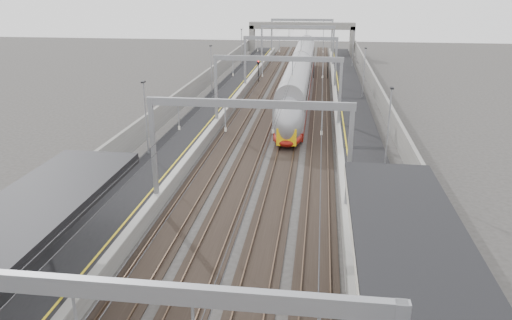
# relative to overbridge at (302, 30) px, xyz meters

# --- Properties ---
(platform_left) EXTENTS (4.00, 120.00, 1.00)m
(platform_left) POSITION_rel_overbridge_xyz_m (-8.00, -55.00, -4.81)
(platform_left) COLOR black
(platform_left) RESTS_ON ground
(platform_right) EXTENTS (4.00, 120.00, 1.00)m
(platform_right) POSITION_rel_overbridge_xyz_m (8.00, -55.00, -4.81)
(platform_right) COLOR black
(platform_right) RESTS_ON ground
(tracks) EXTENTS (11.40, 140.00, 0.20)m
(tracks) POSITION_rel_overbridge_xyz_m (0.00, -55.00, -5.26)
(tracks) COLOR black
(tracks) RESTS_ON ground
(overhead_line) EXTENTS (13.00, 140.00, 6.60)m
(overhead_line) POSITION_rel_overbridge_xyz_m (0.00, -48.38, 0.83)
(overhead_line) COLOR gray
(overhead_line) RESTS_ON platform_left
(overbridge) EXTENTS (22.00, 2.20, 6.90)m
(overbridge) POSITION_rel_overbridge_xyz_m (0.00, 0.00, 0.00)
(overbridge) COLOR slate
(overbridge) RESTS_ON ground
(wall_left) EXTENTS (0.30, 120.00, 3.20)m
(wall_left) POSITION_rel_overbridge_xyz_m (-11.20, -55.00, -3.71)
(wall_left) COLOR slate
(wall_left) RESTS_ON ground
(wall_right) EXTENTS (0.30, 120.00, 3.20)m
(wall_right) POSITION_rel_overbridge_xyz_m (11.20, -55.00, -3.71)
(wall_right) COLOR slate
(wall_right) RESTS_ON ground
(train) EXTENTS (2.85, 51.96, 4.50)m
(train) POSITION_rel_overbridge_xyz_m (1.50, -40.86, -3.11)
(train) COLOR maroon
(train) RESTS_ON ground
(signal_green) EXTENTS (0.32, 0.32, 3.48)m
(signal_green) POSITION_rel_overbridge_xyz_m (-5.20, -31.65, -2.89)
(signal_green) COLOR black
(signal_green) RESTS_ON ground
(signal_red_near) EXTENTS (0.32, 0.32, 3.48)m
(signal_red_near) POSITION_rel_overbridge_xyz_m (3.20, -26.58, -2.89)
(signal_red_near) COLOR black
(signal_red_near) RESTS_ON ground
(signal_red_far) EXTENTS (0.32, 0.32, 3.48)m
(signal_red_far) POSITION_rel_overbridge_xyz_m (5.40, -27.27, -2.89)
(signal_red_far) COLOR black
(signal_red_far) RESTS_ON ground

